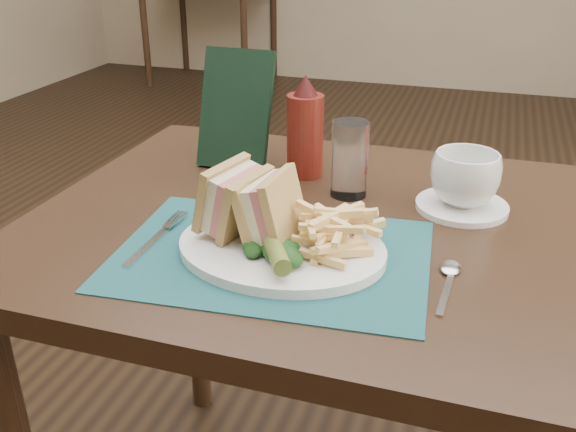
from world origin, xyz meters
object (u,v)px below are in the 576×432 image
(coffee_cup, at_px, (465,179))
(check_presenter, at_px, (236,110))
(table_bg_left, at_px, (212,32))
(placemat, at_px, (272,255))
(sandwich_half_b, at_px, (257,205))
(plate, at_px, (282,248))
(drinking_glass, at_px, (350,159))
(sandwich_half_a, at_px, (222,196))
(saucer, at_px, (462,206))
(table_main, at_px, (312,399))
(ketchup_bottle, at_px, (305,126))

(coffee_cup, xyz_separation_m, check_presenter, (-0.43, 0.08, 0.05))
(table_bg_left, bearing_deg, placemat, -64.51)
(sandwich_half_b, bearing_deg, plate, -6.46)
(drinking_glass, distance_m, check_presenter, 0.25)
(sandwich_half_b, height_order, coffee_cup, sandwich_half_b)
(coffee_cup, bearing_deg, sandwich_half_a, -146.73)
(plate, distance_m, saucer, 0.33)
(table_main, xyz_separation_m, sandwich_half_b, (-0.05, -0.13, 0.44))
(sandwich_half_a, height_order, ketchup_bottle, ketchup_bottle)
(sandwich_half_b, height_order, saucer, sandwich_half_b)
(sandwich_half_b, xyz_separation_m, check_presenter, (-0.16, 0.31, 0.04))
(placemat, bearing_deg, saucer, 45.00)
(placemat, xyz_separation_m, ketchup_bottle, (-0.04, 0.31, 0.09))
(placemat, xyz_separation_m, plate, (0.01, 0.01, 0.01))
(sandwich_half_b, distance_m, coffee_cup, 0.36)
(sandwich_half_b, distance_m, check_presenter, 0.35)
(table_bg_left, bearing_deg, plate, -64.32)
(sandwich_half_b, distance_m, drinking_glass, 0.25)
(saucer, relative_size, check_presenter, 0.67)
(sandwich_half_b, relative_size, drinking_glass, 0.78)
(table_bg_left, xyz_separation_m, placemat, (1.82, -3.83, 0.38))
(sandwich_half_b, bearing_deg, coffee_cup, 44.80)
(ketchup_bottle, bearing_deg, coffee_cup, -13.35)
(sandwich_half_a, distance_m, sandwich_half_b, 0.06)
(table_bg_left, height_order, saucer, saucer)
(table_main, distance_m, sandwich_half_a, 0.47)
(saucer, xyz_separation_m, ketchup_bottle, (-0.29, 0.07, 0.09))
(table_main, bearing_deg, check_presenter, 138.73)
(table_bg_left, bearing_deg, check_presenter, -64.90)
(table_bg_left, relative_size, check_presenter, 4.03)
(sandwich_half_a, distance_m, coffee_cup, 0.40)
(placemat, xyz_separation_m, sandwich_half_a, (-0.09, 0.03, 0.07))
(coffee_cup, relative_size, check_presenter, 0.50)
(ketchup_bottle, bearing_deg, check_presenter, 175.07)
(table_main, xyz_separation_m, check_presenter, (-0.21, 0.18, 0.48))
(sandwich_half_b, bearing_deg, placemat, -23.36)
(table_bg_left, height_order, check_presenter, check_presenter)
(ketchup_bottle, bearing_deg, sandwich_half_b, -86.61)
(table_bg_left, bearing_deg, saucer, -59.98)
(plate, distance_m, sandwich_half_a, 0.12)
(table_bg_left, distance_m, coffee_cup, 4.16)
(table_main, distance_m, check_presenter, 0.56)
(table_bg_left, height_order, coffee_cup, coffee_cup)
(drinking_glass, distance_m, ketchup_bottle, 0.12)
(sandwich_half_b, bearing_deg, check_presenter, 121.29)
(coffee_cup, distance_m, drinking_glass, 0.19)
(table_main, relative_size, sandwich_half_b, 8.82)
(table_bg_left, distance_m, sandwich_half_a, 4.20)
(plate, bearing_deg, saucer, 47.60)
(plate, distance_m, coffee_cup, 0.34)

